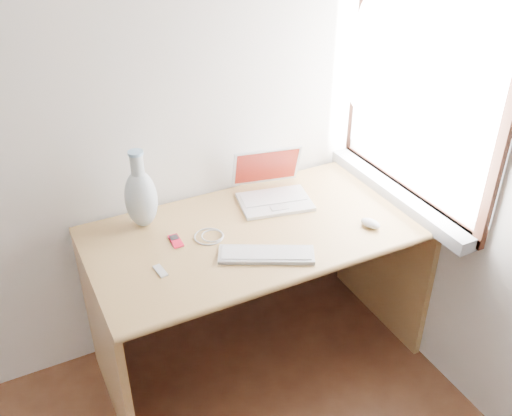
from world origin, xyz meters
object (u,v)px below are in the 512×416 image
laptop (271,190)px  vase (141,197)px  desk (250,258)px  external_keyboard (266,254)px

laptop → vase: size_ratio=1.02×
vase → desk: bearing=-19.4°
desk → vase: vase is taller
laptop → vase: bearing=-173.6°
external_keyboard → laptop: bearing=87.2°
desk → external_keyboard: size_ratio=3.74×
external_keyboard → vase: size_ratio=1.11×
desk → laptop: laptop is taller
desk → vase: (-0.43, 0.15, 0.37)m
desk → external_keyboard: (-0.07, -0.28, 0.23)m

